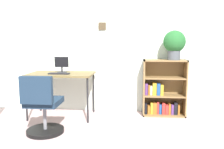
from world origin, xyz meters
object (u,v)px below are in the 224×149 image
at_px(keyboard, 59,74).
at_px(bookshelf_low, 163,91).
at_px(office_chair, 43,109).
at_px(desk, 61,76).
at_px(monitor, 62,65).
at_px(potted_plant_on_shelf, 174,43).

bearing_deg(keyboard, bookshelf_low, 12.83).
xyz_separation_m(keyboard, office_chair, (-0.03, -0.66, -0.40)).
distance_m(desk, monitor, 0.20).
height_order(desk, monitor, monitor).
height_order(desk, bookshelf_low, bookshelf_low).
distance_m(desk, office_chair, 0.85).
bearing_deg(desk, office_chair, -91.93).
distance_m(monitor, keyboard, 0.23).
distance_m(keyboard, office_chair, 0.77).
xyz_separation_m(desk, monitor, (-0.01, 0.07, 0.19)).
height_order(desk, potted_plant_on_shelf, potted_plant_on_shelf).
distance_m(office_chair, bookshelf_low, 2.04).
bearing_deg(monitor, keyboard, -86.13).
relative_size(monitor, bookshelf_low, 0.28).
relative_size(monitor, potted_plant_on_shelf, 0.55).
xyz_separation_m(keyboard, potted_plant_on_shelf, (1.87, 0.34, 0.49)).
bearing_deg(potted_plant_on_shelf, keyboard, -169.77).
bearing_deg(potted_plant_on_shelf, bookshelf_low, 161.99).
bearing_deg(office_chair, potted_plant_on_shelf, 27.64).
bearing_deg(keyboard, desk, 92.12).
distance_m(monitor, office_chair, 1.00).
distance_m(desk, potted_plant_on_shelf, 1.97).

